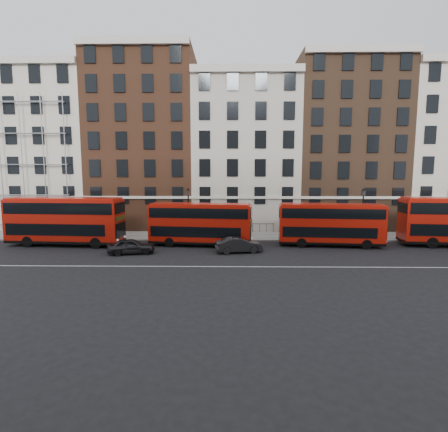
{
  "coord_description": "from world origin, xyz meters",
  "views": [
    {
      "loc": [
        -1.95,
        -27.77,
        7.1
      ],
      "look_at": [
        -2.46,
        5.0,
        3.0
      ],
      "focal_mm": 28.0,
      "sensor_mm": 36.0,
      "label": 1
    }
  ],
  "objects_px": {
    "bus_a": "(65,220)",
    "car_front": "(239,245)",
    "car_rear": "(131,246)",
    "bus_c": "(330,224)",
    "bus_b": "(200,223)"
  },
  "relations": [
    {
      "from": "bus_a",
      "to": "bus_b",
      "type": "xyz_separation_m",
      "value": [
        13.19,
        0.0,
        -0.29
      ]
    },
    {
      "from": "car_front",
      "to": "car_rear",
      "type": "bearing_deg",
      "value": 81.69
    },
    {
      "from": "bus_b",
      "to": "bus_c",
      "type": "xyz_separation_m",
      "value": [
        12.55,
        -0.0,
        -0.01
      ]
    },
    {
      "from": "bus_c",
      "to": "car_front",
      "type": "xyz_separation_m",
      "value": [
        -8.85,
        -2.84,
        -1.53
      ]
    },
    {
      "from": "bus_a",
      "to": "car_rear",
      "type": "relative_size",
      "value": 2.83
    },
    {
      "from": "car_rear",
      "to": "car_front",
      "type": "bearing_deg",
      "value": -97.35
    },
    {
      "from": "bus_a",
      "to": "bus_c",
      "type": "xyz_separation_m",
      "value": [
        25.74,
        0.0,
        -0.3
      ]
    },
    {
      "from": "bus_b",
      "to": "car_rear",
      "type": "xyz_separation_m",
      "value": [
        -5.76,
        -3.51,
        -1.54
      ]
    },
    {
      "from": "bus_a",
      "to": "car_front",
      "type": "height_order",
      "value": "bus_a"
    },
    {
      "from": "bus_a",
      "to": "bus_b",
      "type": "relative_size",
      "value": 1.13
    },
    {
      "from": "bus_a",
      "to": "car_front",
      "type": "distance_m",
      "value": 17.23
    },
    {
      "from": "bus_a",
      "to": "car_front",
      "type": "xyz_separation_m",
      "value": [
        16.9,
        -2.84,
        -1.83
      ]
    },
    {
      "from": "bus_c",
      "to": "car_rear",
      "type": "relative_size",
      "value": 2.5
    },
    {
      "from": "bus_c",
      "to": "car_rear",
      "type": "distance_m",
      "value": 18.71
    },
    {
      "from": "bus_a",
      "to": "bus_b",
      "type": "bearing_deg",
      "value": 4.45
    }
  ]
}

